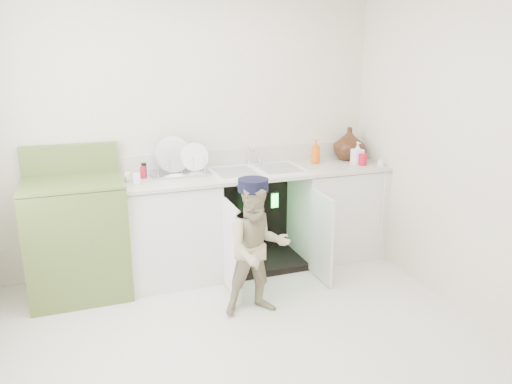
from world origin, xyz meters
TOP-DOWN VIEW (x-y plane):
  - ground at (0.00, 0.00)m, footprint 3.50×3.50m
  - room_shell at (0.00, 0.00)m, footprint 6.00×5.50m
  - counter_run at (0.58, 1.21)m, footprint 2.44×1.02m
  - avocado_stove at (-1.00, 1.18)m, footprint 0.77×0.65m
  - repair_worker at (0.25, 0.38)m, footprint 0.63×0.70m

SIDE VIEW (x-z plane):
  - ground at x=0.00m, z-range 0.00..0.00m
  - counter_run at x=0.58m, z-range -0.13..1.08m
  - avocado_stove at x=-1.00m, z-range -0.10..1.09m
  - repair_worker at x=0.25m, z-range 0.00..1.05m
  - room_shell at x=0.00m, z-range 0.62..1.88m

